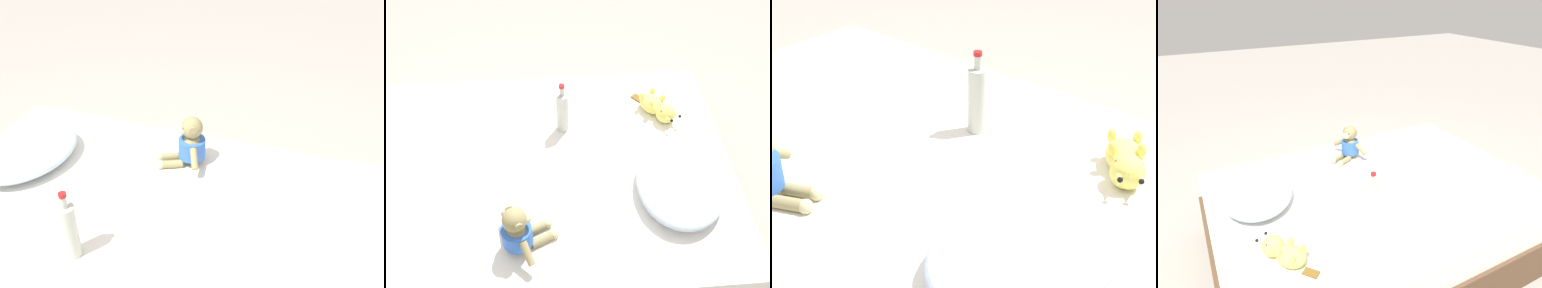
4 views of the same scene
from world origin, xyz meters
TOP-DOWN VIEW (x-y plane):
  - ground_plane at (0.00, 0.00)m, footprint 16.00×16.00m
  - bed at (0.00, 0.00)m, footprint 1.37×1.96m
  - pillow at (0.20, 0.67)m, footprint 0.57×0.47m
  - plush_monkey at (0.42, -0.03)m, footprint 0.27×0.25m
  - plush_yellow_creature at (-0.30, 0.67)m, footprint 0.31×0.22m
  - glass_bottle at (-0.24, 0.18)m, footprint 0.06×0.06m

SIDE VIEW (x-z plane):
  - ground_plane at x=0.00m, z-range 0.00..0.00m
  - bed at x=0.00m, z-range 0.00..0.46m
  - plush_yellow_creature at x=-0.30m, z-range 0.46..0.56m
  - pillow at x=0.20m, z-range 0.46..0.57m
  - plush_monkey at x=0.42m, z-range 0.44..0.68m
  - glass_bottle at x=-0.24m, z-range 0.44..0.72m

